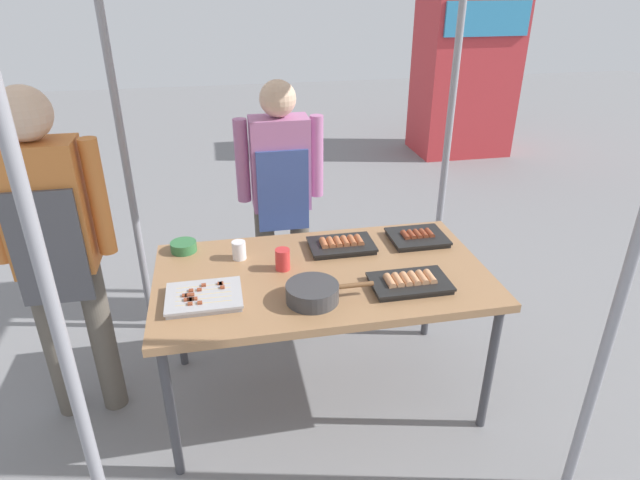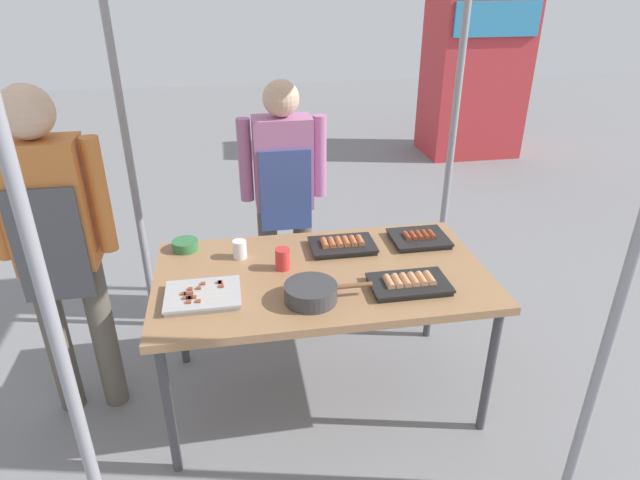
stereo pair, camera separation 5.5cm
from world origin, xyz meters
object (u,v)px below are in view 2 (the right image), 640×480
at_px(cooking_wok, 311,292).
at_px(vendor_woman, 284,186).
at_px(customer_nearby, 56,236).
at_px(neighbor_stall_left, 475,70).
at_px(tray_pork_links, 409,284).
at_px(tray_spring_rolls, 342,245).
at_px(drink_cup_near_edge, 283,259).
at_px(tray_grilled_sausages, 419,238).
at_px(drink_cup_by_wok, 240,249).
at_px(tray_meat_skewers, 203,296).
at_px(condiment_bowl, 185,245).
at_px(stall_table, 322,282).

xyz_separation_m(cooking_wok, vendor_woman, (-0.00, 1.04, 0.10)).
relative_size(customer_nearby, neighbor_stall_left, 0.83).
xyz_separation_m(tray_pork_links, tray_spring_rolls, (-0.22, 0.43, -0.00)).
xyz_separation_m(customer_nearby, neighbor_stall_left, (3.75, 3.86, 0.01)).
bearing_deg(tray_pork_links, customer_nearby, 168.06).
relative_size(tray_spring_rolls, customer_nearby, 0.20).
xyz_separation_m(tray_pork_links, drink_cup_near_edge, (-0.55, 0.28, 0.03)).
bearing_deg(neighbor_stall_left, tray_grilled_sausages, -117.81).
relative_size(tray_spring_rolls, drink_cup_by_wok, 3.59).
distance_m(drink_cup_by_wok, neighbor_stall_left, 4.78).
bearing_deg(customer_nearby, tray_meat_skewers, -22.71).
bearing_deg(vendor_woman, condiment_bowl, 38.17).
xyz_separation_m(tray_grilled_sausages, condiment_bowl, (-1.23, 0.12, 0.01)).
xyz_separation_m(tray_grilled_sausages, drink_cup_by_wok, (-0.96, -0.02, 0.03)).
height_order(stall_table, neighbor_stall_left, neighbor_stall_left).
distance_m(stall_table, neighbor_stall_left, 4.74).
height_order(tray_meat_skewers, drink_cup_by_wok, drink_cup_by_wok).
height_order(tray_pork_links, tray_spring_rolls, same).
bearing_deg(tray_meat_skewers, cooking_wok, -11.19).
xyz_separation_m(tray_meat_skewers, tray_pork_links, (0.93, -0.07, 0.00)).
distance_m(tray_grilled_sausages, neighbor_stall_left, 4.25).
xyz_separation_m(drink_cup_by_wok, neighbor_stall_left, (2.93, 3.77, 0.20)).
height_order(vendor_woman, customer_nearby, customer_nearby).
bearing_deg(condiment_bowl, tray_pork_links, -28.65).
xyz_separation_m(tray_grilled_sausages, drink_cup_near_edge, (-0.75, -0.17, 0.03)).
xyz_separation_m(cooking_wok, neighbor_stall_left, (2.64, 4.22, 0.21)).
bearing_deg(vendor_woman, drink_cup_near_edge, 82.91).
bearing_deg(tray_spring_rolls, customer_nearby, -175.75).
height_order(stall_table, tray_meat_skewers, tray_meat_skewers).
bearing_deg(tray_grilled_sausages, drink_cup_near_edge, -167.47).
distance_m(tray_pork_links, vendor_woman, 1.12).
bearing_deg(tray_pork_links, tray_spring_rolls, 117.17).
xyz_separation_m(condiment_bowl, drink_cup_by_wok, (0.28, -0.14, 0.02)).
height_order(vendor_woman, neighbor_stall_left, neighbor_stall_left).
distance_m(tray_pork_links, customer_nearby, 1.62).
height_order(condiment_bowl, vendor_woman, vendor_woman).
distance_m(tray_meat_skewers, drink_cup_by_wok, 0.40).
relative_size(drink_cup_near_edge, neighbor_stall_left, 0.05).
relative_size(tray_grilled_sausages, drink_cup_near_edge, 2.79).
height_order(tray_grilled_sausages, drink_cup_by_wok, drink_cup_by_wok).
xyz_separation_m(drink_cup_near_edge, customer_nearby, (-1.02, 0.06, 0.18)).
bearing_deg(tray_spring_rolls, condiment_bowl, 170.73).
bearing_deg(neighbor_stall_left, customer_nearby, -134.14).
distance_m(tray_meat_skewers, customer_nearby, 0.72).
bearing_deg(condiment_bowl, cooking_wok, -45.94).
bearing_deg(drink_cup_by_wok, tray_meat_skewers, -116.35).
bearing_deg(drink_cup_by_wok, tray_pork_links, -29.49).
relative_size(cooking_wok, vendor_woman, 0.26).
relative_size(tray_pork_links, drink_cup_by_wok, 3.84).
relative_size(tray_meat_skewers, cooking_wok, 0.84).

